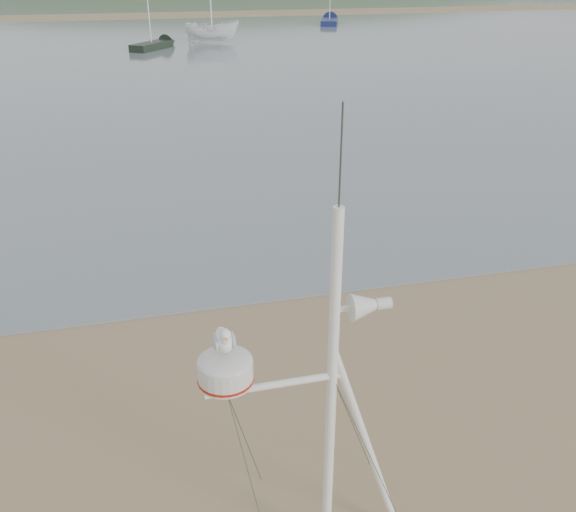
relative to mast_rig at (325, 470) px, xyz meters
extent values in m
plane|color=olive|center=(-2.10, 1.56, -1.23)|extent=(560.00, 560.00, 0.00)
cube|color=olive|center=(-2.10, 71.56, -1.15)|extent=(560.00, 7.00, 0.07)
ellipsoid|color=#203716|center=(37.90, 236.56, -23.23)|extent=(400.00, 180.00, 80.00)
ellipsoid|color=#203716|center=(177.90, 236.56, -16.63)|extent=(300.00, 135.00, 56.00)
cylinder|color=white|center=(0.06, 0.05, 0.86)|extent=(0.10, 0.10, 4.19)
cylinder|color=white|center=(0.51, 0.05, 0.13)|extent=(0.97, 0.08, 2.75)
cylinder|color=white|center=(-0.51, 0.05, 1.18)|extent=(1.36, 0.07, 0.07)
cylinder|color=#2D382D|center=(0.06, 0.05, 3.38)|extent=(0.02, 0.02, 0.94)
cube|color=white|center=(-0.98, 0.05, 1.26)|extent=(0.17, 0.17, 0.09)
cylinder|color=silver|center=(-0.98, 0.05, 1.42)|extent=(0.52, 0.52, 0.23)
cylinder|color=#AF190C|center=(-0.98, 0.05, 1.34)|extent=(0.53, 0.53, 0.03)
ellipsoid|color=silver|center=(-0.98, 0.05, 1.53)|extent=(0.52, 0.52, 0.15)
cone|color=silver|center=(0.36, 0.05, 1.93)|extent=(0.27, 0.27, 0.27)
cylinder|color=silver|center=(0.54, 0.05, 1.93)|extent=(0.15, 0.12, 0.12)
cube|color=white|center=(0.17, 0.05, 1.93)|extent=(0.21, 0.04, 0.04)
cylinder|color=tan|center=(-1.01, 0.05, 1.64)|extent=(0.01, 0.01, 0.07)
cylinder|color=tan|center=(-0.96, 0.05, 1.64)|extent=(0.01, 0.01, 0.07)
ellipsoid|color=white|center=(-0.98, 0.05, 1.77)|extent=(0.18, 0.28, 0.21)
ellipsoid|color=#AAADB3|center=(-1.06, 0.04, 1.77)|extent=(0.05, 0.23, 0.13)
ellipsoid|color=#AAADB3|center=(-0.91, 0.04, 1.77)|extent=(0.05, 0.23, 0.13)
cone|color=white|center=(-0.98, 0.20, 1.74)|extent=(0.09, 0.08, 0.09)
ellipsoid|color=white|center=(-0.98, -0.05, 1.85)|extent=(0.08, 0.08, 0.12)
sphere|color=white|center=(-0.98, -0.08, 1.91)|extent=(0.10, 0.10, 0.10)
cone|color=gold|center=(-0.98, -0.13, 1.91)|extent=(0.02, 0.05, 0.02)
imported|color=white|center=(4.92, 45.51, 0.94)|extent=(1.91, 1.87, 4.27)
cube|color=black|center=(0.13, 42.76, -0.94)|extent=(3.31, 3.88, 0.50)
cone|color=black|center=(1.60, 44.77, -0.94)|extent=(1.81, 1.84, 1.25)
cylinder|color=white|center=(0.13, 42.76, 1.45)|extent=(0.08, 0.08, 4.29)
cube|color=#151F4B|center=(18.15, 57.07, -0.94)|extent=(3.10, 5.11, 0.50)
cone|color=#151F4B|center=(19.20, 60.01, -0.94)|extent=(2.04, 2.13, 1.56)
camera|label=1|loc=(-1.54, -4.54, 4.88)|focal=38.00mm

